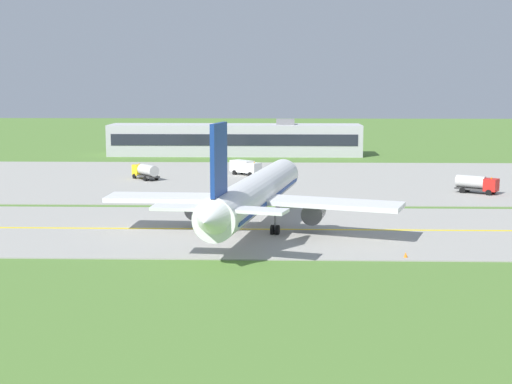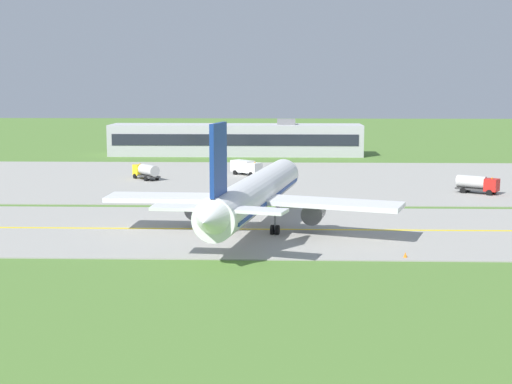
% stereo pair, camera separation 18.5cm
% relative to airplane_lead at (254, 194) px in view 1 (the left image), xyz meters
% --- Properties ---
extents(ground_plane, '(500.00, 500.00, 0.00)m').
position_rel_airplane_lead_xyz_m(ground_plane, '(-4.37, 0.64, -4.13)').
color(ground_plane, '#517A33').
extents(taxiway_strip, '(240.00, 28.00, 0.10)m').
position_rel_airplane_lead_xyz_m(taxiway_strip, '(-4.37, 0.64, -4.08)').
color(taxiway_strip, '#9E9B93').
rests_on(taxiway_strip, ground).
extents(apron_pad, '(140.00, 52.00, 0.10)m').
position_rel_airplane_lead_xyz_m(apron_pad, '(5.63, 42.64, -4.08)').
color(apron_pad, '#9E9B93').
rests_on(apron_pad, ground).
extents(taxiway_centreline, '(220.00, 0.60, 0.01)m').
position_rel_airplane_lead_xyz_m(taxiway_centreline, '(-4.37, 0.64, -4.03)').
color(taxiway_centreline, yellow).
rests_on(taxiway_centreline, taxiway_strip).
extents(airplane_lead, '(32.18, 39.47, 12.70)m').
position_rel_airplane_lead_xyz_m(airplane_lead, '(0.00, 0.00, 0.00)').
color(airplane_lead, white).
rests_on(airplane_lead, ground).
extents(service_truck_baggage, '(5.38, 5.95, 2.65)m').
position_rel_airplane_lead_xyz_m(service_truck_baggage, '(-19.60, 41.99, -2.60)').
color(service_truck_baggage, yellow).
rests_on(service_truck_baggage, ground).
extents(service_truck_fuel, '(5.81, 5.56, 2.60)m').
position_rel_airplane_lead_xyz_m(service_truck_fuel, '(-3.11, 48.32, -2.60)').
color(service_truck_fuel, silver).
rests_on(service_truck_fuel, ground).
extents(service_truck_catering, '(6.13, 5.04, 2.65)m').
position_rel_airplane_lead_xyz_m(service_truck_catering, '(31.75, 28.11, -2.60)').
color(service_truck_catering, red).
rests_on(service_truck_catering, ground).
extents(terminal_building, '(55.99, 9.85, 8.09)m').
position_rel_airplane_lead_xyz_m(terminal_building, '(-6.97, 84.37, -0.66)').
color(terminal_building, '#B2B2B7').
rests_on(terminal_building, ground).
extents(traffic_cone_near_edge, '(0.44, 0.44, 0.60)m').
position_rel_airplane_lead_xyz_m(traffic_cone_near_edge, '(14.49, -12.12, -3.83)').
color(traffic_cone_near_edge, orange).
rests_on(traffic_cone_near_edge, ground).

